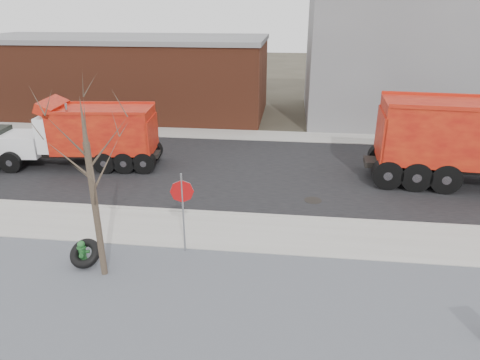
# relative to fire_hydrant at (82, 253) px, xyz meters

# --- Properties ---
(ground) EXTENTS (120.00, 120.00, 0.00)m
(ground) POSITION_rel_fire_hydrant_xyz_m (4.06, 2.13, -0.35)
(ground) COLOR #383328
(ground) RESTS_ON ground
(gravel_verge) EXTENTS (60.00, 5.00, 0.03)m
(gravel_verge) POSITION_rel_fire_hydrant_xyz_m (4.06, -1.37, -0.34)
(gravel_verge) COLOR slate
(gravel_verge) RESTS_ON ground
(sidewalk) EXTENTS (60.00, 2.50, 0.06)m
(sidewalk) POSITION_rel_fire_hydrant_xyz_m (4.06, 2.38, -0.32)
(sidewalk) COLOR #9E9B93
(sidewalk) RESTS_ON ground
(curb) EXTENTS (60.00, 0.15, 0.11)m
(curb) POSITION_rel_fire_hydrant_xyz_m (4.06, 3.68, -0.30)
(curb) COLOR #9E9B93
(curb) RESTS_ON ground
(road) EXTENTS (60.00, 9.40, 0.02)m
(road) POSITION_rel_fire_hydrant_xyz_m (4.06, 8.43, -0.34)
(road) COLOR black
(road) RESTS_ON ground
(far_sidewalk) EXTENTS (60.00, 2.00, 0.06)m
(far_sidewalk) POSITION_rel_fire_hydrant_xyz_m (4.06, 14.13, -0.32)
(far_sidewalk) COLOR #9E9B93
(far_sidewalk) RESTS_ON ground
(building_grey) EXTENTS (12.00, 10.00, 8.00)m
(building_grey) POSITION_rel_fire_hydrant_xyz_m (13.06, 20.13, 3.65)
(building_grey) COLOR gray
(building_grey) RESTS_ON ground
(building_brick) EXTENTS (20.20, 8.20, 5.30)m
(building_brick) POSITION_rel_fire_hydrant_xyz_m (-5.94, 19.13, 2.30)
(building_brick) COLOR brown
(building_brick) RESTS_ON ground
(bare_tree) EXTENTS (3.20, 3.20, 5.20)m
(bare_tree) POSITION_rel_fire_hydrant_xyz_m (0.86, -0.47, 2.94)
(bare_tree) COLOR #382D23
(bare_tree) RESTS_ON ground
(fire_hydrant) EXTENTS (0.44, 0.43, 0.77)m
(fire_hydrant) POSITION_rel_fire_hydrant_xyz_m (0.00, 0.00, 0.00)
(fire_hydrant) COLOR #286938
(fire_hydrant) RESTS_ON ground
(truck_tire) EXTENTS (0.99, 0.94, 0.79)m
(truck_tire) POSITION_rel_fire_hydrant_xyz_m (0.14, -0.09, 0.06)
(truck_tire) COLOR black
(truck_tire) RESTS_ON ground
(stop_sign) EXTENTS (0.71, 0.16, 2.65)m
(stop_sign) POSITION_rel_fire_hydrant_xyz_m (2.89, 1.03, 1.46)
(stop_sign) COLOR gray
(stop_sign) RESTS_ON ground
(dump_truck_red_b) EXTENTS (7.69, 2.89, 3.22)m
(dump_truck_red_b) POSITION_rel_fire_hydrant_xyz_m (-3.57, 8.06, 1.29)
(dump_truck_red_b) COLOR black
(dump_truck_red_b) RESTS_ON ground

